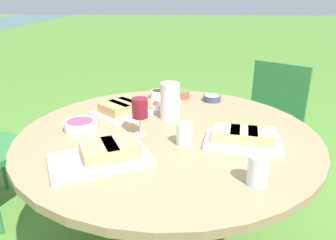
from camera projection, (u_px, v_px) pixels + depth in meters
dining_table at (168, 150)px, 1.59m from camera, size 1.41×1.41×0.77m
chair_near_left at (271, 113)px, 2.52m from camera, size 0.60×0.60×0.89m
water_pitcher at (170, 101)px, 1.69m from camera, size 0.11×0.10×0.19m
wine_glass at (140, 109)px, 1.48m from camera, size 0.07×0.07×0.18m
platter_bread_main at (243, 138)px, 1.42m from camera, size 0.24×0.36×0.07m
platter_charcuterie at (124, 108)px, 1.77m from camera, size 0.38×0.37×0.07m
platter_sandwich_side at (106, 154)px, 1.28m from camera, size 0.37×0.44×0.07m
bowl_fries at (168, 101)px, 1.92m from camera, size 0.15×0.15×0.04m
bowl_salad at (180, 94)px, 2.05m from camera, size 0.11×0.11×0.05m
bowl_olives at (158, 94)px, 2.04m from camera, size 0.10×0.10×0.05m
bowl_dip_red at (80, 125)px, 1.56m from camera, size 0.15×0.15×0.05m
bowl_dip_cream at (212, 98)px, 1.99m from camera, size 0.11×0.11×0.04m
cup_water_near at (184, 134)px, 1.41m from camera, size 0.07×0.07×0.10m
cup_water_far at (258, 170)px, 1.12m from camera, size 0.07×0.07×0.11m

